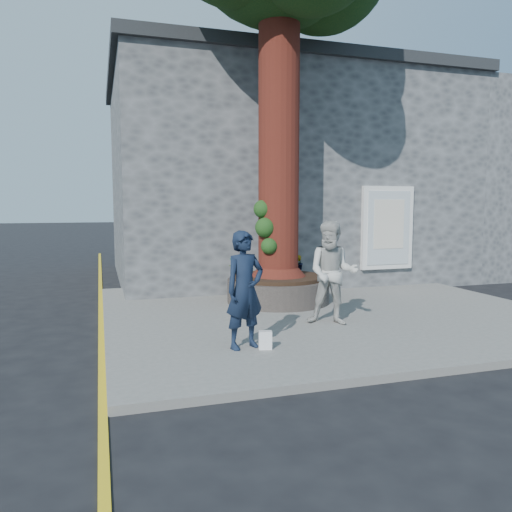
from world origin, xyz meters
name	(u,v)px	position (x,y,z in m)	size (l,w,h in m)	color
ground	(274,331)	(0.00, 0.00, 0.00)	(120.00, 120.00, 0.00)	black
pavement	(325,311)	(1.50, 1.00, 0.06)	(9.00, 8.00, 0.12)	slate
yellow_line	(101,330)	(-3.05, 1.00, 0.00)	(0.10, 30.00, 0.01)	yellow
stone_shop	(273,179)	(2.50, 7.20, 3.16)	(10.30, 8.30, 6.30)	#474A4C
neighbour_shop	(473,186)	(10.50, 7.20, 3.00)	(6.00, 8.00, 6.00)	#474A4C
planter	(278,289)	(0.80, 2.00, 0.41)	(2.30, 2.30, 0.60)	black
man	(245,290)	(-0.94, -1.28, 1.02)	(0.66, 0.43, 1.81)	#121D31
woman	(333,273)	(1.03, -0.28, 1.07)	(0.93, 0.72, 1.91)	beige
shopping_bag	(265,340)	(-0.66, -1.44, 0.26)	(0.20, 0.12, 0.28)	white
plant_a	(234,265)	(-0.05, 2.70, 0.92)	(0.21, 0.14, 0.40)	gray
plant_b	(299,262)	(1.65, 2.85, 0.90)	(0.20, 0.19, 0.36)	gray
plant_c	(239,269)	(-0.05, 2.28, 0.87)	(0.17, 0.17, 0.31)	gray
plant_d	(296,264)	(1.57, 2.85, 0.86)	(0.26, 0.23, 0.29)	gray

